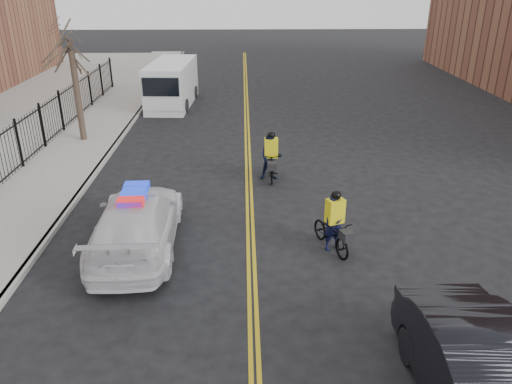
{
  "coord_description": "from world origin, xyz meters",
  "views": [
    {
      "loc": [
        -0.18,
        -12.37,
        7.25
      ],
      "look_at": [
        0.17,
        1.09,
        1.3
      ],
      "focal_mm": 35.0,
      "sensor_mm": 36.0,
      "label": 1
    }
  ],
  "objects_px": {
    "cargo_van": "(171,85)",
    "cyclist_near": "(334,229)",
    "police_cruiser": "(137,222)",
    "cyclist_far": "(271,161)"
  },
  "relations": [
    {
      "from": "cargo_van",
      "to": "cyclist_near",
      "type": "bearing_deg",
      "value": -64.8
    },
    {
      "from": "police_cruiser",
      "to": "cyclist_near",
      "type": "height_order",
      "value": "cyclist_near"
    },
    {
      "from": "police_cruiser",
      "to": "cargo_van",
      "type": "height_order",
      "value": "cargo_van"
    },
    {
      "from": "cyclist_far",
      "to": "police_cruiser",
      "type": "bearing_deg",
      "value": -128.03
    },
    {
      "from": "police_cruiser",
      "to": "cargo_van",
      "type": "xyz_separation_m",
      "value": [
        -1.16,
        16.71,
        0.41
      ]
    },
    {
      "from": "cargo_van",
      "to": "cyclist_near",
      "type": "distance_m",
      "value": 18.24
    },
    {
      "from": "police_cruiser",
      "to": "cyclist_near",
      "type": "relative_size",
      "value": 2.85
    },
    {
      "from": "cargo_van",
      "to": "cyclist_near",
      "type": "xyz_separation_m",
      "value": [
        6.7,
        -16.95,
        -0.59
      ]
    },
    {
      "from": "police_cruiser",
      "to": "cargo_van",
      "type": "bearing_deg",
      "value": -88.14
    },
    {
      "from": "police_cruiser",
      "to": "cyclist_far",
      "type": "height_order",
      "value": "cyclist_far"
    }
  ]
}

